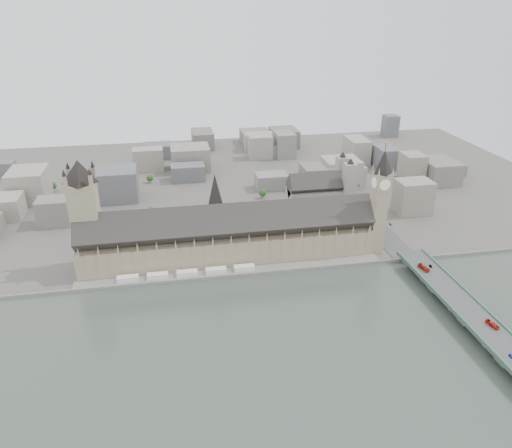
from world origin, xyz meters
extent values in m
plane|color=#595651|center=(0.00, 0.00, 0.00)|extent=(900.00, 900.00, 0.00)
plane|color=#3F4A40|center=(0.00, -165.00, 0.00)|extent=(600.00, 600.00, 0.00)
cube|color=slate|center=(0.00, -15.00, 1.50)|extent=(600.00, 1.50, 3.00)
cube|color=slate|center=(0.00, -7.50, 1.00)|extent=(270.00, 15.00, 2.00)
cube|color=white|center=(-90.00, -7.00, 4.00)|extent=(18.00, 7.00, 4.00)
cube|color=white|center=(-65.00, -7.00, 4.00)|extent=(18.00, 7.00, 4.00)
cube|color=white|center=(-40.00, -7.00, 4.00)|extent=(18.00, 7.00, 4.00)
cube|color=white|center=(-15.00, -7.00, 4.00)|extent=(18.00, 7.00, 4.00)
cube|color=white|center=(10.00, -7.00, 4.00)|extent=(18.00, 7.00, 4.00)
cube|color=tan|center=(0.00, 20.00, 12.50)|extent=(265.00, 40.00, 25.00)
cube|color=#2D2A28|center=(0.00, 20.00, 35.08)|extent=(265.00, 40.73, 40.73)
cube|color=tan|center=(138.00, 8.00, 31.00)|extent=(12.00, 12.00, 62.00)
cube|color=gray|center=(138.00, 8.00, 70.00)|extent=(14.00, 14.00, 16.00)
cylinder|color=white|center=(145.20, 8.00, 70.00)|extent=(0.60, 10.00, 10.00)
cylinder|color=white|center=(130.80, 8.00, 70.00)|extent=(0.60, 10.00, 10.00)
cylinder|color=white|center=(138.00, 15.20, 70.00)|extent=(10.00, 0.60, 10.00)
cylinder|color=white|center=(138.00, 0.80, 70.00)|extent=(10.00, 0.60, 10.00)
cone|color=black|center=(138.00, 8.00, 89.00)|extent=(17.00, 17.00, 22.00)
cylinder|color=gold|center=(138.00, 8.00, 103.00)|extent=(1.00, 1.00, 6.00)
sphere|color=gold|center=(138.00, 8.00, 106.50)|extent=(2.00, 2.00, 2.00)
cone|color=gray|center=(144.50, 14.50, 82.00)|extent=(2.40, 2.40, 8.00)
cone|color=gray|center=(131.50, 14.50, 82.00)|extent=(2.40, 2.40, 8.00)
cone|color=gray|center=(144.50, 1.50, 82.00)|extent=(2.40, 2.40, 8.00)
cone|color=gray|center=(131.50, 1.50, 82.00)|extent=(2.40, 2.40, 8.00)
cube|color=tan|center=(-122.00, 26.00, 40.00)|extent=(23.00, 23.00, 80.00)
cone|color=black|center=(-122.00, 26.00, 90.00)|extent=(30.00, 30.00, 20.00)
cylinder|color=gray|center=(-10.00, 26.00, 43.00)|extent=(12.00, 12.00, 20.00)
cone|color=black|center=(-10.00, 26.00, 67.00)|extent=(13.00, 13.00, 28.00)
cube|color=#474749|center=(162.00, -87.50, 5.12)|extent=(25.00, 325.00, 10.25)
cube|color=gray|center=(105.00, 95.00, 17.00)|extent=(60.00, 28.00, 34.00)
cube|color=#2D2A28|center=(105.00, 95.00, 39.00)|extent=(60.00, 28.28, 28.28)
cube|color=gray|center=(137.00, 107.00, 32.00)|extent=(12.00, 12.00, 64.00)
cube|color=gray|center=(137.00, 83.00, 32.00)|extent=(12.00, 12.00, 64.00)
imported|color=red|center=(157.53, -48.84, 11.96)|extent=(4.94, 12.56, 3.41)
imported|color=red|center=(165.86, -132.12, 11.74)|extent=(4.15, 10.98, 2.99)
imported|color=#1A2BA9|center=(157.92, -164.08, 10.94)|extent=(2.27, 4.25, 1.37)
imported|color=gray|center=(165.71, -45.63, 10.93)|extent=(2.14, 4.29, 1.35)
imported|color=gray|center=(168.58, 41.47, 10.94)|extent=(2.28, 4.88, 1.38)
camera|label=1|loc=(-50.22, -385.70, 220.57)|focal=35.00mm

